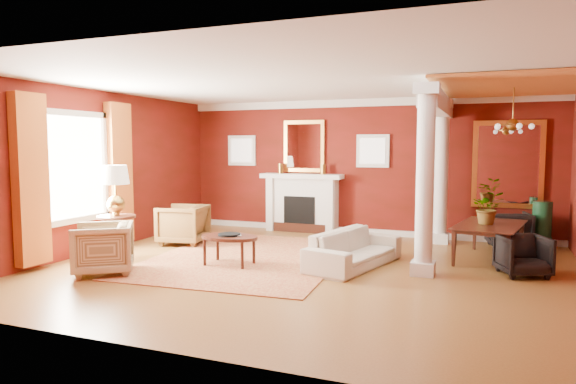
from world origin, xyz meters
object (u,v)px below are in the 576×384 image
at_px(side_table, 116,195).
at_px(coffee_table, 229,238).
at_px(dining_table, 492,232).
at_px(armchair_stripe, 103,246).
at_px(armchair_leopard, 183,222).
at_px(sofa, 354,243).

bearing_deg(side_table, coffee_table, 7.69).
height_order(side_table, dining_table, side_table).
bearing_deg(armchair_stripe, armchair_leopard, 148.84).
height_order(sofa, armchair_stripe, armchair_stripe).
height_order(sofa, coffee_table, sofa).
xyz_separation_m(sofa, armchair_leopard, (-3.55, 0.60, 0.05)).
distance_m(armchair_leopard, side_table, 1.69).
bearing_deg(sofa, dining_table, -43.52).
bearing_deg(armchair_stripe, side_table, 173.35).
bearing_deg(coffee_table, dining_table, 26.30).
distance_m(coffee_table, dining_table, 4.35).
distance_m(armchair_stripe, side_table, 1.22).
height_order(armchair_leopard, coffee_table, armchair_leopard).
bearing_deg(side_table, armchair_leopard, 78.29).
relative_size(sofa, coffee_table, 2.05).
height_order(armchair_stripe, side_table, side_table).
xyz_separation_m(sofa, side_table, (-3.87, -0.92, 0.70)).
relative_size(armchair_leopard, armchair_stripe, 1.01).
height_order(armchair_stripe, coffee_table, armchair_stripe).
bearing_deg(dining_table, armchair_leopard, 106.96).
distance_m(coffee_table, side_table, 2.11).
bearing_deg(side_table, armchair_stripe, -61.24).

